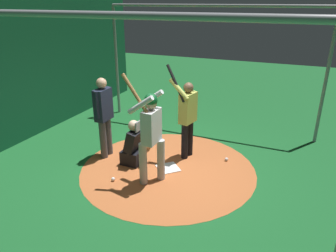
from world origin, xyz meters
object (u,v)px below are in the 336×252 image
object	(u,v)px
batter	(151,130)
catcher	(134,147)
umpire	(104,113)
baseball_2	(226,159)
home_plate	(168,168)
baseball_1	(113,179)
visitor	(187,115)
baseball_0	(186,148)

from	to	relation	value
batter	catcher	bearing A→B (deg)	143.05
umpire	baseball_2	size ratio (longest dim) A/B	23.88
catcher	baseball_2	bearing A→B (deg)	26.12
batter	home_plate	bearing A→B (deg)	79.90
catcher	baseball_1	size ratio (longest dim) A/B	13.29
home_plate	baseball_2	xyz separation A→B (m)	(1.03, 0.80, 0.03)
baseball_1	visitor	bearing A→B (deg)	58.64
home_plate	batter	distance (m)	1.19
home_plate	baseball_2	world-z (taller)	baseball_2
batter	baseball_1	xyz separation A→B (m)	(-0.68, -0.30, -1.02)
umpire	visitor	xyz separation A→B (m)	(1.65, 0.67, -0.02)
home_plate	umpire	distance (m)	1.79
catcher	umpire	xyz separation A→B (m)	(-0.75, 0.08, 0.61)
baseball_1	home_plate	bearing A→B (deg)	47.84
baseball_2	visitor	bearing A→B (deg)	-171.83
baseball_1	baseball_2	bearing A→B (deg)	42.50
home_plate	baseball_0	world-z (taller)	baseball_0
baseball_1	baseball_2	world-z (taller)	same
visitor	baseball_2	xyz separation A→B (m)	(0.88, 0.13, -0.93)
visitor	baseball_1	xyz separation A→B (m)	(-0.94, -1.54, -0.93)
batter	baseball_1	size ratio (longest dim) A/B	28.27
baseball_0	catcher	bearing A→B (deg)	-127.02
home_plate	batter	bearing A→B (deg)	-100.10
visitor	baseball_1	distance (m)	2.03
batter	umpire	distance (m)	1.51
catcher	baseball_0	bearing A→B (deg)	52.98
home_plate	batter	xyz separation A→B (m)	(-0.10, -0.56, 1.05)
home_plate	visitor	distance (m)	1.19
batter	umpire	xyz separation A→B (m)	(-1.39, 0.57, -0.06)
visitor	baseball_0	distance (m)	0.98
baseball_0	umpire	bearing A→B (deg)	-148.00
baseball_2	baseball_0	bearing A→B (deg)	170.59
batter	visitor	xyz separation A→B (m)	(0.26, 1.23, -0.09)
visitor	baseball_2	world-z (taller)	visitor
home_plate	batter	size ratio (longest dim) A/B	0.20
home_plate	baseball_1	xyz separation A→B (m)	(-0.78, -0.86, 0.03)
batter	baseball_0	world-z (taller)	batter
catcher	visitor	size ratio (longest dim) A/B	0.48
umpire	visitor	size ratio (longest dim) A/B	0.86
home_plate	catcher	world-z (taller)	catcher
umpire	visitor	world-z (taller)	visitor
catcher	baseball_0	size ratio (longest dim) A/B	13.29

